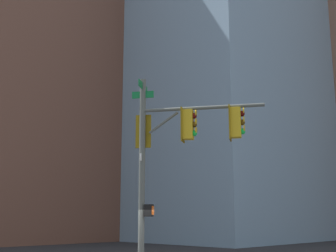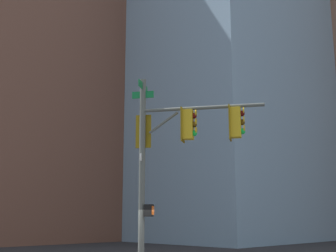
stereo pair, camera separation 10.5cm
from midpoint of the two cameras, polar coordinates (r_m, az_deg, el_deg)
name	(u,v)px [view 2 (the right image)]	position (r m, az deg, el deg)	size (l,w,h in m)	color
signal_pole_assembly	(172,145)	(15.12, 0.70, -2.48)	(3.93, 2.76, 7.01)	#4C514C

